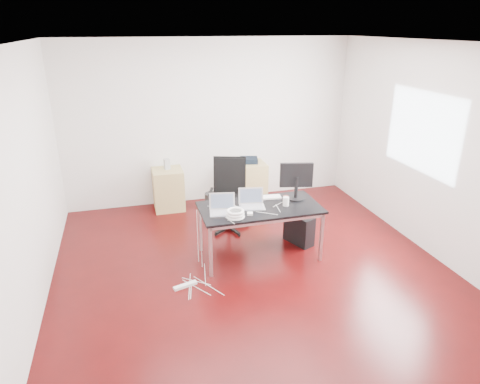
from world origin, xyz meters
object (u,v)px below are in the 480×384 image
object	(u,v)px
filing_cabinet_right	(251,181)
filing_cabinet_left	(168,189)
office_chair	(229,191)
desk	(260,210)
pc_tower	(299,229)

from	to	relation	value
filing_cabinet_right	filing_cabinet_left	bearing A→B (deg)	180.00
office_chair	filing_cabinet_left	world-z (taller)	office_chair
desk	pc_tower	bearing A→B (deg)	16.77
desk	filing_cabinet_left	xyz separation A→B (m)	(-1.01, 1.97, -0.33)
filing_cabinet_left	filing_cabinet_right	bearing A→B (deg)	0.00
desk	pc_tower	distance (m)	0.83
office_chair	filing_cabinet_right	distance (m)	1.21
office_chair	filing_cabinet_left	xyz separation A→B (m)	(-0.83, 0.99, -0.26)
filing_cabinet_left	pc_tower	bearing A→B (deg)	-46.58
desk	filing_cabinet_left	world-z (taller)	desk
filing_cabinet_left	filing_cabinet_right	distance (m)	1.47
filing_cabinet_right	pc_tower	bearing A→B (deg)	-83.51
desk	office_chair	distance (m)	1.00
desk	office_chair	xyz separation A→B (m)	(-0.18, 0.98, -0.07)
filing_cabinet_right	pc_tower	xyz separation A→B (m)	(0.20, -1.77, -0.13)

